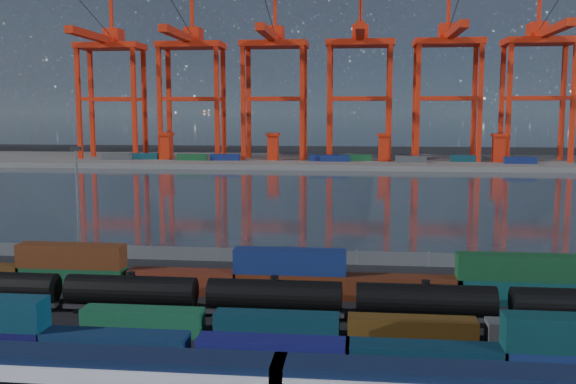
# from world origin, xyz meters

# --- Properties ---
(ground) EXTENTS (700.00, 700.00, 0.00)m
(ground) POSITION_xyz_m (0.00, 0.00, 0.00)
(ground) COLOR black
(ground) RESTS_ON ground
(harbor_water) EXTENTS (700.00, 700.00, 0.00)m
(harbor_water) POSITION_xyz_m (0.00, 105.00, 0.01)
(harbor_water) COLOR #28323B
(harbor_water) RESTS_ON ground
(far_quay) EXTENTS (700.00, 70.00, 2.00)m
(far_quay) POSITION_xyz_m (0.00, 210.00, 1.00)
(far_quay) COLOR #514F4C
(far_quay) RESTS_ON ground
(distant_mountains) EXTENTS (2470.00, 1100.00, 520.00)m
(distant_mountains) POSITION_xyz_m (63.02, 1600.00, 220.29)
(distant_mountains) COLOR #1E2630
(distant_mountains) RESTS_ON ground
(container_row_south) EXTENTS (140.53, 2.58, 5.51)m
(container_row_south) POSITION_xyz_m (-4.46, -10.44, 2.11)
(container_row_south) COLOR #3B3E40
(container_row_south) RESTS_ON ground
(container_row_mid) EXTENTS (140.91, 2.41, 2.56)m
(container_row_mid) POSITION_xyz_m (4.45, -3.04, 1.28)
(container_row_mid) COLOR #3C4041
(container_row_mid) RESTS_ON ground
(container_row_north) EXTENTS (130.42, 2.65, 5.64)m
(container_row_north) POSITION_xyz_m (-6.60, 11.22, 2.12)
(container_row_north) COLOR navy
(container_row_north) RESTS_ON ground
(tanker_string) EXTENTS (123.07, 3.13, 4.48)m
(tanker_string) POSITION_xyz_m (9.31, 3.31, 2.25)
(tanker_string) COLOR black
(tanker_string) RESTS_ON ground
(waterfront_fence) EXTENTS (160.12, 0.12, 2.20)m
(waterfront_fence) POSITION_xyz_m (-0.00, 28.00, 1.00)
(waterfront_fence) COLOR #595B5E
(waterfront_fence) RESTS_ON ground
(yard_light_mast) EXTENTS (1.60, 0.40, 16.60)m
(yard_light_mast) POSITION_xyz_m (-30.00, 26.00, 9.30)
(yard_light_mast) COLOR slate
(yard_light_mast) RESTS_ON ground
(gantry_cranes) EXTENTS (202.33, 52.48, 71.06)m
(gantry_cranes) POSITION_xyz_m (-7.50, 203.11, 43.56)
(gantry_cranes) COLOR red
(gantry_cranes) RESTS_ON ground
(quay_containers) EXTENTS (172.58, 10.99, 2.60)m
(quay_containers) POSITION_xyz_m (-11.00, 195.46, 3.30)
(quay_containers) COLOR navy
(quay_containers) RESTS_ON far_quay
(straddle_carriers) EXTENTS (140.00, 7.00, 11.10)m
(straddle_carriers) POSITION_xyz_m (-2.50, 200.00, 7.82)
(straddle_carriers) COLOR red
(straddle_carriers) RESTS_ON far_quay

